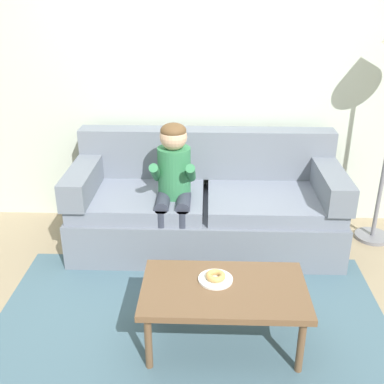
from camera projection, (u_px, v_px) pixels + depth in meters
name	position (u px, v px, depth m)	size (l,w,h in m)	color
ground	(192.00, 302.00, 3.31)	(10.00, 10.00, 0.00)	#9E896B
wall_back	(198.00, 67.00, 4.01)	(8.00, 0.10, 2.80)	beige
area_rug	(191.00, 324.00, 3.07)	(2.60, 1.65, 0.01)	#476675
couch	(205.00, 207.00, 3.94)	(2.18, 0.90, 0.92)	slate
coffee_table	(224.00, 293.00, 2.78)	(0.98, 0.57, 0.42)	brown
person_child	(174.00, 179.00, 3.62)	(0.34, 0.58, 1.10)	#337A4C
plate	(215.00, 279.00, 2.82)	(0.21, 0.21, 0.01)	white
donut	(216.00, 276.00, 2.81)	(0.12, 0.12, 0.04)	tan
toy_controller	(286.00, 301.00, 3.27)	(0.23, 0.09, 0.05)	gold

